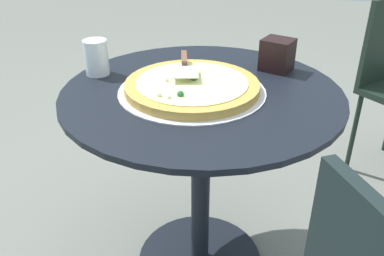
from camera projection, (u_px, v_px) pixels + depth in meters
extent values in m
cylinder|color=black|center=(202.00, 92.00, 1.29)|extent=(0.87, 0.87, 0.02)
cylinder|color=black|center=(201.00, 185.00, 1.47)|extent=(0.07, 0.07, 0.70)
cylinder|color=silver|center=(192.00, 91.00, 1.28)|extent=(0.45, 0.45, 0.00)
cylinder|color=#C09646|center=(192.00, 86.00, 1.27)|extent=(0.41, 0.41, 0.03)
cylinder|color=beige|center=(192.00, 82.00, 1.26)|extent=(0.34, 0.34, 0.00)
sphere|color=#2D6320|center=(194.00, 77.00, 1.28)|extent=(0.02, 0.02, 0.02)
sphere|color=white|center=(169.00, 97.00, 1.15)|extent=(0.01, 0.01, 0.01)
sphere|color=silver|center=(166.00, 80.00, 1.26)|extent=(0.01, 0.01, 0.01)
sphere|color=#F6EFCB|center=(159.00, 95.00, 1.17)|extent=(0.02, 0.02, 0.02)
sphere|color=#2A6E35|center=(180.00, 94.00, 1.17)|extent=(0.02, 0.02, 0.02)
sphere|color=#386330|center=(193.00, 76.00, 1.28)|extent=(0.02, 0.02, 0.02)
cube|color=silver|center=(185.00, 72.00, 1.28)|extent=(0.10, 0.11, 0.00)
cube|color=brown|center=(184.00, 58.00, 1.37)|extent=(0.04, 0.11, 0.02)
cylinder|color=silver|center=(96.00, 57.00, 1.37)|extent=(0.08, 0.08, 0.12)
cube|color=black|center=(277.00, 55.00, 1.41)|extent=(0.13, 0.12, 0.11)
cylinder|color=black|center=(354.00, 133.00, 2.09)|extent=(0.02, 0.02, 0.43)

